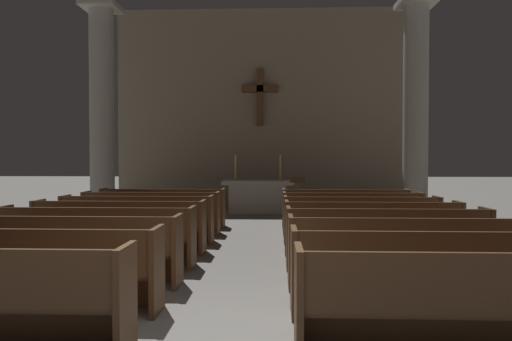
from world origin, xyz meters
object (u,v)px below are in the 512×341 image
(pew_left_row_3, at_px, (66,250))
(pew_right_row_4, at_px, (387,238))
(pew_right_row_3, at_px, (407,253))
(pew_right_row_6, at_px, (361,220))
(column_left_second, at_px, (102,113))
(pew_left_row_6, at_px, (137,219))
(pew_left_row_7, at_px, (151,213))
(candlestick_right, at_px, (280,172))
(altar, at_px, (258,196))
(pew_right_row_8, at_px, (345,208))
(pew_left_row_2, at_px, (22,269))
(pew_right_row_2, at_px, (435,273))
(pew_right_row_5, at_px, (372,228))
(pew_left_row_8, at_px, (163,208))
(candlestick_left, at_px, (235,172))
(pew_left_row_4, at_px, (97,236))
(pew_right_row_7, at_px, (352,214))
(pew_right_row_1, at_px, (479,305))
(lectern, at_px, (297,199))
(column_right_second, at_px, (416,112))
(pew_left_row_5, at_px, (120,226))

(pew_left_row_3, height_order, pew_right_row_4, same)
(pew_right_row_3, bearing_deg, pew_right_row_6, 90.00)
(column_left_second, bearing_deg, pew_left_row_6, -61.88)
(pew_left_row_6, bearing_deg, pew_left_row_7, 90.00)
(pew_left_row_6, distance_m, candlestick_right, 6.10)
(pew_right_row_3, bearing_deg, altar, 104.74)
(pew_right_row_4, xyz_separation_m, pew_right_row_8, (0.00, 4.35, 0.00))
(pew_left_row_2, xyz_separation_m, pew_right_row_2, (4.49, 0.00, 0.00))
(pew_right_row_2, bearing_deg, altar, 103.13)
(pew_left_row_7, height_order, pew_right_row_5, same)
(pew_left_row_8, height_order, candlestick_left, candlestick_left)
(pew_left_row_4, bearing_deg, pew_left_row_3, -90.00)
(pew_left_row_2, xyz_separation_m, pew_right_row_7, (4.49, 5.44, 0.00))
(pew_right_row_6, xyz_separation_m, altar, (-2.25, 5.28, 0.06))
(pew_right_row_5, height_order, pew_right_row_6, same)
(pew_right_row_7, bearing_deg, pew_left_row_7, 180.00)
(pew_left_row_2, bearing_deg, pew_right_row_2, 0.00)
(pew_right_row_3, height_order, candlestick_right, candlestick_right)
(pew_right_row_1, distance_m, pew_right_row_5, 4.35)
(pew_left_row_4, height_order, candlestick_left, candlestick_left)
(altar, bearing_deg, lectern, -45.55)
(pew_right_row_5, relative_size, lectern, 2.65)
(pew_left_row_2, bearing_deg, pew_right_row_4, 25.85)
(pew_right_row_1, height_order, lectern, lectern)
(candlestick_left, xyz_separation_m, lectern, (1.88, -1.20, -0.72))
(column_right_second, bearing_deg, pew_right_row_3, -106.96)
(pew_left_row_6, bearing_deg, pew_right_row_3, -36.00)
(pew_left_row_2, relative_size, pew_right_row_5, 1.00)
(pew_right_row_6, bearing_deg, lectern, 104.70)
(pew_left_row_2, distance_m, pew_left_row_5, 3.26)
(pew_left_row_7, height_order, pew_right_row_1, same)
(pew_left_row_2, relative_size, column_left_second, 0.49)
(pew_left_row_5, bearing_deg, candlestick_right, 65.16)
(pew_left_row_6, distance_m, pew_right_row_7, 4.62)
(pew_right_row_3, relative_size, pew_right_row_8, 1.00)
(column_left_second, relative_size, candlestick_right, 7.82)
(pew_right_row_3, distance_m, pew_right_row_5, 2.18)
(column_right_second, xyz_separation_m, lectern, (-3.39, -0.26, -2.48))
(pew_left_row_8, distance_m, pew_right_row_3, 7.06)
(pew_left_row_7, bearing_deg, pew_right_row_5, -25.85)
(pew_left_row_8, relative_size, candlestick_left, 3.84)
(pew_right_row_7, bearing_deg, lectern, 109.69)
(pew_left_row_7, xyz_separation_m, pew_right_row_8, (4.49, 1.09, 0.00))
(pew_left_row_3, bearing_deg, candlestick_right, 70.97)
(lectern, bearing_deg, column_left_second, 177.40)
(pew_right_row_7, bearing_deg, pew_left_row_2, -129.55)
(pew_left_row_6, bearing_deg, column_left_second, 118.12)
(lectern, bearing_deg, pew_right_row_8, -60.63)
(pew_right_row_2, distance_m, column_right_second, 9.35)
(column_right_second, bearing_deg, pew_right_row_4, -109.59)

